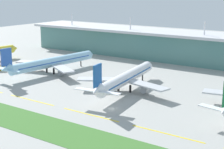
% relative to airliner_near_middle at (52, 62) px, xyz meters
% --- Properties ---
extents(ground_plane, '(600.00, 600.00, 0.00)m').
position_rel_airliner_near_middle_xyz_m(ground_plane, '(66.39, -33.46, -6.46)').
color(ground_plane, '#9E9E99').
extents(terminal_building, '(288.00, 34.00, 28.95)m').
position_rel_airliner_near_middle_xyz_m(terminal_building, '(66.39, 77.46, 3.72)').
color(terminal_building, slate).
rests_on(terminal_building, ground).
extents(airliner_near_middle, '(48.54, 70.92, 18.90)m').
position_rel_airliner_near_middle_xyz_m(airliner_near_middle, '(0.00, 0.00, 0.00)').
color(airliner_near_middle, '#9ED1EA').
rests_on(airliner_near_middle, ground).
extents(airliner_center, '(48.33, 66.70, 18.90)m').
position_rel_airliner_near_middle_xyz_m(airliner_center, '(56.68, -7.27, -0.00)').
color(airliner_center, white).
rests_on(airliner_center, ground).
extents(taxiway_stripe_mid_west, '(28.00, 0.70, 0.04)m').
position_rel_airliner_near_middle_xyz_m(taxiway_stripe_mid_west, '(29.39, -44.35, -6.44)').
color(taxiway_stripe_mid_west, yellow).
rests_on(taxiway_stripe_mid_west, ground).
extents(taxiway_stripe_centre, '(28.00, 0.70, 0.04)m').
position_rel_airliner_near_middle_xyz_m(taxiway_stripe_centre, '(63.39, -44.35, -6.44)').
color(taxiway_stripe_centre, yellow).
rests_on(taxiway_stripe_centre, ground).
extents(taxiway_stripe_mid_east, '(28.00, 0.70, 0.04)m').
position_rel_airliner_near_middle_xyz_m(taxiway_stripe_mid_east, '(97.39, -44.35, -6.44)').
color(taxiway_stripe_mid_east, yellow).
rests_on(taxiway_stripe_mid_east, ground).
extents(grass_verge, '(300.00, 18.00, 0.10)m').
position_rel_airliner_near_middle_xyz_m(grass_verge, '(66.39, -64.04, -6.41)').
color(grass_verge, '#3D702D').
rests_on(grass_verge, ground).
extents(fuel_truck, '(6.90, 6.96, 4.95)m').
position_rel_airliner_near_middle_xyz_m(fuel_truck, '(-30.48, -14.17, -4.19)').
color(fuel_truck, gold).
rests_on(fuel_truck, ground).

